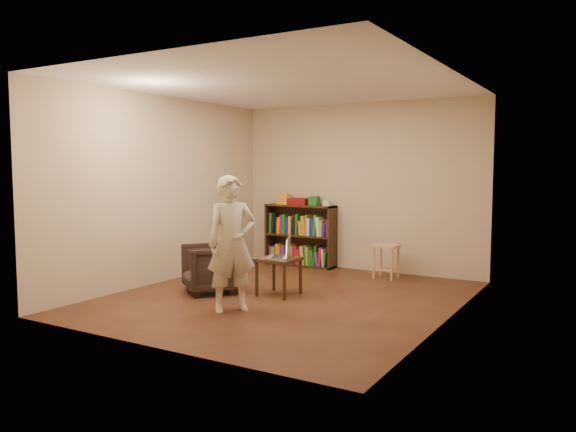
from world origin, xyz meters
The scene contains 15 objects.
floor centered at (0.00, 0.00, 0.00)m, with size 4.50×4.50×0.00m, color #421F15.
ceiling centered at (0.00, 0.00, 2.60)m, with size 4.50×4.50×0.00m, color white.
wall_back centered at (0.00, 2.25, 1.30)m, with size 4.00×4.00×0.00m, color #C3B593.
wall_left centered at (-2.00, 0.00, 1.30)m, with size 4.50×4.50×0.00m, color #C3B593.
wall_right centered at (2.00, 0.00, 1.30)m, with size 4.50×4.50×0.00m, color #C3B593.
bookshelf centered at (-0.96, 2.09, 0.44)m, with size 1.20×0.30×1.00m.
box_yellow centered at (-1.26, 2.07, 1.09)m, with size 0.21×0.15×0.17m, color gold.
red_cloth centered at (-0.99, 2.11, 1.05)m, with size 0.32×0.23×0.11m, color maroon.
box_green centered at (-0.71, 2.09, 1.07)m, with size 0.15×0.15×0.15m, color #1D6E27.
box_white centered at (-0.48, 2.10, 1.04)m, with size 0.10×0.10×0.08m, color silver.
stool centered at (0.64, 1.79, 0.40)m, with size 0.34×0.34×0.49m.
armchair centered at (-0.99, -0.21, 0.31)m, with size 0.67×0.68×0.62m, color #312520.
side_table centered at (-0.15, 0.09, 0.40)m, with size 0.46×0.46×0.48m.
laptop centered at (-0.10, 0.09, 0.54)m, with size 0.39×0.43×0.27m.
person centered at (-0.19, -0.85, 0.76)m, with size 0.56×0.36×1.52m, color beige.
Camera 1 is at (3.51, -5.86, 1.61)m, focal length 35.00 mm.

